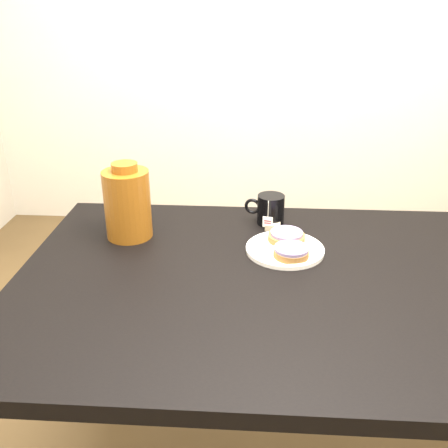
% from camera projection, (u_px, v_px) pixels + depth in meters
% --- Properties ---
extents(wall_back, '(3.50, 0.02, 2.70)m').
position_uv_depth(wall_back, '(277.00, 3.00, 2.80)').
color(wall_back, beige).
rests_on(wall_back, ground_plane).
extents(table, '(1.40, 0.90, 0.75)m').
position_uv_depth(table, '(292.00, 306.00, 1.27)').
color(table, black).
rests_on(table, ground_plane).
extents(plate, '(0.21, 0.21, 0.02)m').
position_uv_depth(plate, '(285.00, 249.00, 1.36)').
color(plate, white).
rests_on(plate, table).
extents(bagel_back, '(0.13, 0.13, 0.03)m').
position_uv_depth(bagel_back, '(287.00, 236.00, 1.40)').
color(bagel_back, brown).
rests_on(bagel_back, plate).
extents(bagel_front, '(0.13, 0.13, 0.03)m').
position_uv_depth(bagel_front, '(291.00, 252.00, 1.31)').
color(bagel_front, brown).
rests_on(bagel_front, plate).
extents(mug, '(0.13, 0.10, 0.09)m').
position_uv_depth(mug, '(270.00, 209.00, 1.52)').
color(mug, black).
rests_on(mug, table).
extents(teabag_pouch, '(0.05, 0.03, 0.02)m').
position_uv_depth(teabag_pouch, '(273.00, 226.00, 1.49)').
color(teabag_pouch, '#C6B793').
rests_on(teabag_pouch, table).
extents(bagel_package, '(0.17, 0.17, 0.22)m').
position_uv_depth(bagel_package, '(128.00, 203.00, 1.42)').
color(bagel_package, '#5F300C').
rests_on(bagel_package, table).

